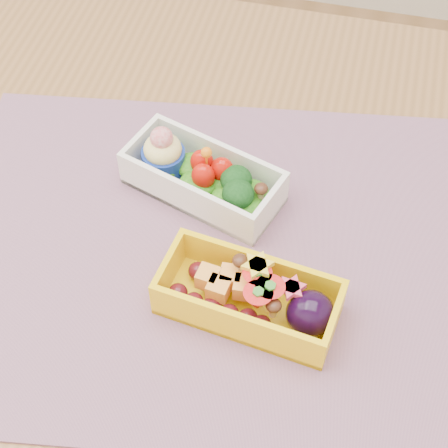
% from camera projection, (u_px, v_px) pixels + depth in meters
% --- Properties ---
extents(table, '(1.20, 0.80, 0.75)m').
position_uv_depth(table, '(233.00, 315.00, 0.77)').
color(table, brown).
rests_on(table, ground).
extents(placemat, '(0.57, 0.47, 0.00)m').
position_uv_depth(placemat, '(215.00, 252.00, 0.70)').
color(placemat, gray).
rests_on(placemat, table).
extents(bento_white, '(0.17, 0.11, 0.06)m').
position_uv_depth(bento_white, '(202.00, 177.00, 0.72)').
color(bento_white, white).
rests_on(bento_white, placemat).
extents(bento_yellow, '(0.17, 0.09, 0.05)m').
position_uv_depth(bento_yellow, '(253.00, 297.00, 0.64)').
color(bento_yellow, yellow).
rests_on(bento_yellow, placemat).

